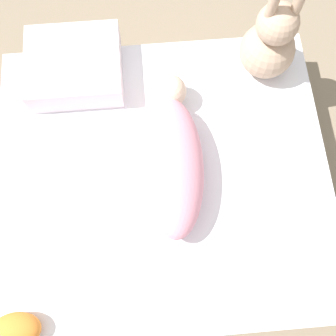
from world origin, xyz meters
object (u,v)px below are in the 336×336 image
Objects in this scene: pillow at (75,67)px; turtle_plush at (12,330)px; swaddled_baby at (173,157)px; bunny_plush at (270,43)px.

pillow is 0.88m from turtle_plush.
turtle_plush is at bearing 135.76° from swaddled_baby.
swaddled_baby reaches higher than pillow.
turtle_plush is (0.19, 0.86, -0.02)m from pillow.
bunny_plush is at bearing -135.98° from turtle_plush.
bunny_plush is at bearing -42.95° from swaddled_baby.
turtle_plush is (0.51, 0.48, -0.04)m from swaddled_baby.
swaddled_baby is at bearing -136.52° from turtle_plush.
pillow is 1.74× the size of turtle_plush.
pillow is at bearing -1.62° from bunny_plush.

